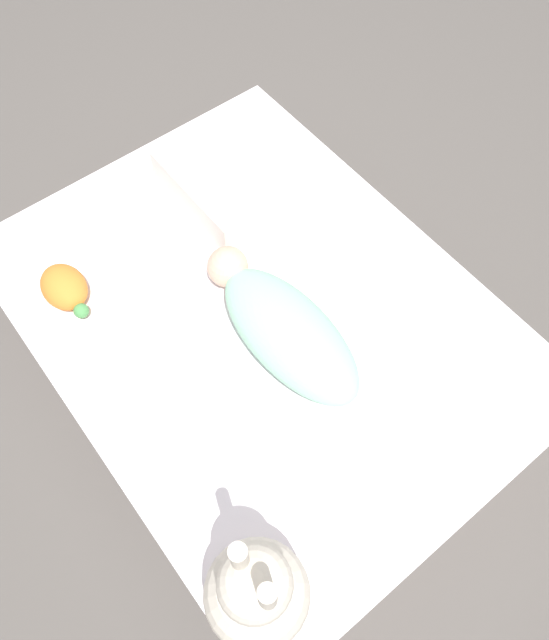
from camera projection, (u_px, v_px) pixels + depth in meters
The scene contains 6 objects.
ground_plane at pixel (262, 354), 1.84m from camera, with size 12.00×12.00×0.00m, color #514C47.
bed_mattress at pixel (261, 335), 1.74m from camera, with size 1.41×1.05×0.24m.
swaddled_baby at pixel (283, 327), 1.55m from camera, with size 0.55×0.21×0.13m.
pillow at pixel (243, 172), 1.80m from camera, with size 0.36×0.39×0.12m.
bunny_plush at pixel (256, 591), 1.18m from camera, with size 0.21×0.21×0.40m.
turtle_plush at pixel (65, 288), 1.62m from camera, with size 0.18×0.11×0.09m.
Camera 1 is at (0.67, -0.48, 1.65)m, focal length 35.00 mm.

